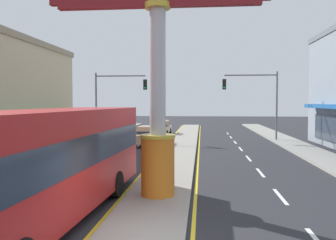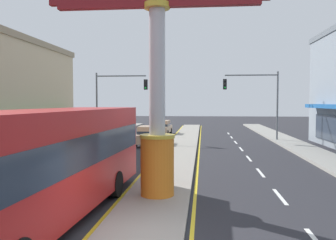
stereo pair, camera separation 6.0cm
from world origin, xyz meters
name	(u,v)px [view 1 (the left image)]	position (x,y,z in m)	size (l,w,h in m)	color
median_strip	(181,147)	(0.00, 18.00, 0.07)	(2.34, 52.00, 0.14)	gray
sidewalk_left	(56,149)	(-8.96, 16.00, 0.09)	(2.38, 60.00, 0.18)	gray
sidewalk_right	(311,152)	(8.96, 16.00, 0.09)	(2.38, 60.00, 0.18)	gray
lane_markings	(180,151)	(0.00, 16.65, 0.00)	(9.08, 52.00, 0.01)	silver
district_sign	(158,71)	(0.00, 4.05, 4.58)	(7.80, 1.26, 8.32)	orange
traffic_light_left_side	(115,94)	(-6.41, 23.18, 4.25)	(4.86, 0.46, 6.20)	slate
traffic_light_right_side	(257,94)	(6.41, 23.34, 4.25)	(4.86, 0.46, 6.20)	slate
bus_near_right_lane	(48,159)	(-2.82, 1.25, 1.87)	(3.04, 11.31, 3.26)	#B21E1E
sedan_far_right_lane	(161,127)	(-2.82, 29.11, 0.79)	(1.99, 4.38, 1.53)	tan
sedan_near_left_lane	(148,135)	(-2.82, 19.89, 0.79)	(1.88, 4.32, 1.53)	tan
suv_mid_left_lane	(97,136)	(-6.12, 16.62, 0.98)	(2.05, 4.64, 1.90)	tan
pedestrian_near_kerb	(36,138)	(-9.17, 13.43, 1.14)	(0.43, 0.29, 1.69)	#2D4C8C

